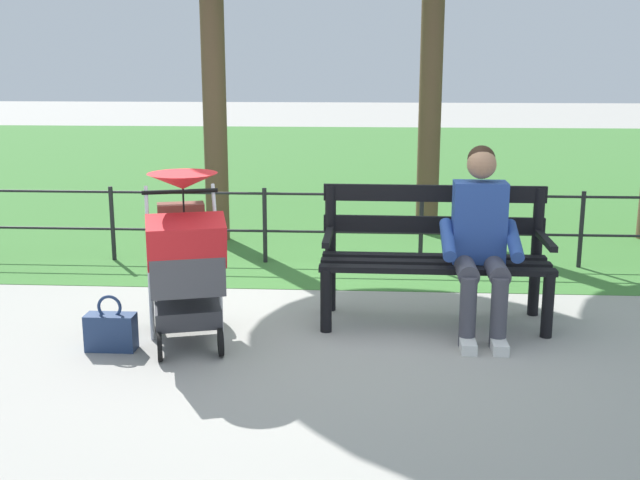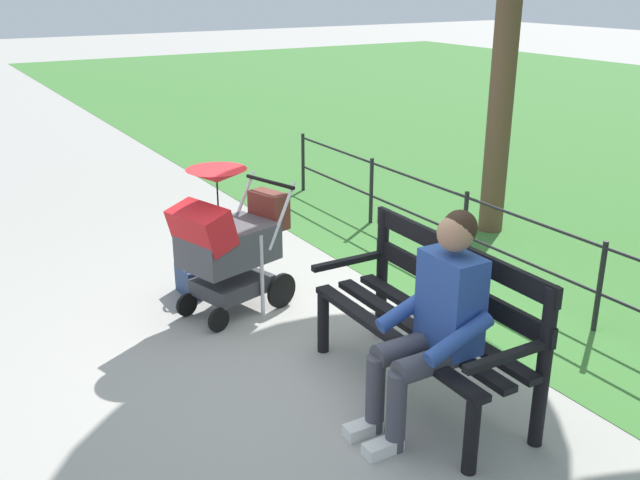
{
  "view_description": "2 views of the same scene",
  "coord_description": "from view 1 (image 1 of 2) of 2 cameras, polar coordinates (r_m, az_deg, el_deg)",
  "views": [
    {
      "loc": [
        -0.24,
        5.33,
        1.84
      ],
      "look_at": [
        0.1,
        0.08,
        0.63
      ],
      "focal_mm": 43.94,
      "sensor_mm": 36.0,
      "label": 1
    },
    {
      "loc": [
        -3.71,
        2.47,
        2.43
      ],
      "look_at": [
        0.13,
        0.17,
        0.79
      ],
      "focal_mm": 40.16,
      "sensor_mm": 36.0,
      "label": 2
    }
  ],
  "objects": [
    {
      "name": "stroller",
      "position": [
        5.15,
        -9.79,
        -1.21
      ],
      "size": [
        0.71,
        0.98,
        1.15
      ],
      "color": "black",
      "rests_on": "ground"
    },
    {
      "name": "ground_plane",
      "position": [
        5.65,
        1.03,
        -6.03
      ],
      "size": [
        60.0,
        60.0,
        0.0
      ],
      "primitive_type": "plane",
      "color": "#9E9B93"
    },
    {
      "name": "person_on_bench",
      "position": [
        5.41,
        11.61,
        0.31
      ],
      "size": [
        0.54,
        0.74,
        1.28
      ],
      "color": "#42424C",
      "rests_on": "ground"
    },
    {
      "name": "park_bench",
      "position": [
        5.63,
        8.31,
        -0.66
      ],
      "size": [
        1.61,
        0.62,
        0.96
      ],
      "color": "black",
      "rests_on": "ground"
    },
    {
      "name": "grass_lawn",
      "position": [
        14.25,
        2.65,
        5.56
      ],
      "size": [
        40.0,
        16.0,
        0.01
      ],
      "primitive_type": "cube",
      "color": "#3D7533",
      "rests_on": "ground"
    },
    {
      "name": "park_fence",
      "position": [
        7.15,
        1.65,
        1.51
      ],
      "size": [
        7.2,
        0.04,
        0.7
      ],
      "color": "black",
      "rests_on": "ground"
    },
    {
      "name": "handbag",
      "position": [
        5.27,
        -14.98,
        -6.42
      ],
      "size": [
        0.32,
        0.14,
        0.37
      ],
      "color": "navy",
      "rests_on": "ground"
    }
  ]
}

